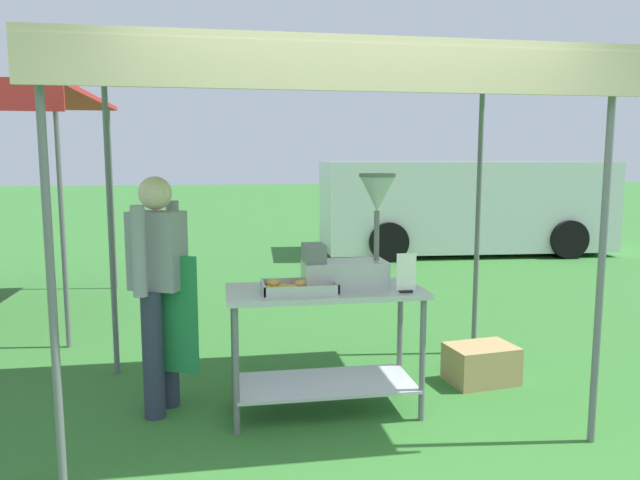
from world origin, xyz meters
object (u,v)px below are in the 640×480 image
Objects in this scene: stall_canopy at (323,77)px; menu_sign at (406,276)px; donut_fryer at (352,248)px; van_white at (463,206)px; donut_tray at (298,288)px; supply_crate at (481,364)px; vendor at (159,282)px; donut_cart at (325,325)px.

stall_canopy is 1.41m from menu_sign.
van_white is at bearing 61.51° from donut_fryer.
donut_tray is 1.71m from supply_crate.
stall_canopy is 4.26× the size of donut_fryer.
supply_crate is (1.29, 0.23, -2.11)m from stall_canopy.
vendor reaches higher than menu_sign.
stall_canopy is at bearing -4.55° from vendor.
donut_tray is at bearing -136.80° from stall_canopy.
stall_canopy reaches higher than donut_fryer.
vendor is 8.16m from van_white.
donut_fryer is (0.19, -0.08, -1.12)m from stall_canopy.
supply_crate is 6.89m from van_white.
donut_cart is 5.10× the size of menu_sign.
vendor is at bearing 172.73° from donut_fryer.
donut_tray is 7.89m from van_white.
van_white is (3.82, 6.71, 0.27)m from donut_cart.
donut_cart is 1.41m from supply_crate.
vendor is (-1.10, 0.19, 0.29)m from donut_cart.
menu_sign reaches higher than supply_crate.
supply_crate is at bearing 34.04° from menu_sign.
donut_cart is 7.72m from van_white.
menu_sign is 0.47× the size of supply_crate.
stall_canopy is 5.93× the size of supply_crate.
supply_crate is (1.49, 0.42, -0.74)m from donut_tray.
stall_canopy is 1.14m from donut_fryer.
stall_canopy is 2.03× the size of vendor.
supply_crate is at bearing -111.61° from van_white.
donut_fryer is 7.61m from van_white.
stall_canopy is 2.49× the size of donut_cart.
menu_sign is (0.31, -0.22, -0.16)m from donut_fryer.
van_white reaches higher than supply_crate.
vendor is at bearing 175.45° from stall_canopy.
donut_fryer is at bearing 15.56° from donut_tray.
vendor is 0.30× the size of van_white.
donut_fryer reaches higher than vendor.
donut_fryer reaches higher than donut_cart.
vendor is (-1.60, 0.39, -0.07)m from menu_sign.
donut_tray is 1.87× the size of menu_sign.
van_white is (4.91, 6.52, -0.03)m from vendor.
stall_canopy is 6.77× the size of donut_tray.
stall_canopy is at bearing 148.98° from menu_sign.
menu_sign is 0.16× the size of vendor.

